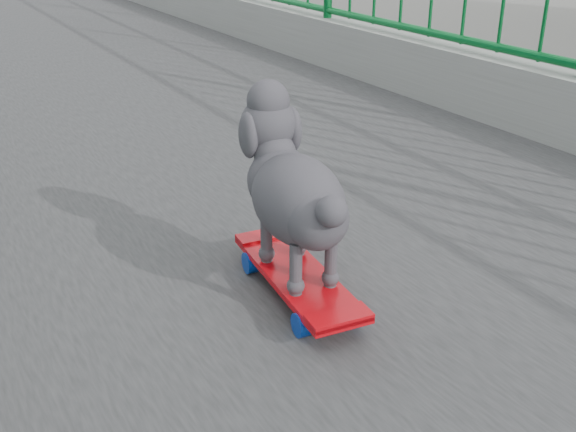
{
  "coord_description": "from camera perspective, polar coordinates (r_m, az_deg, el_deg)",
  "views": [
    {
      "loc": [
        -1.13,
        2.16,
        7.97
      ],
      "look_at": [
        -0.32,
        3.56,
        7.22
      ],
      "focal_mm": 42.0,
      "sensor_mm": 36.0,
      "label": 1
    }
  ],
  "objects": [
    {
      "name": "poodle",
      "position": [
        1.74,
        0.45,
        2.37
      ],
      "size": [
        0.25,
        0.53,
        0.44
      ],
      "rotation": [
        0.0,
        0.0,
        -0.11
      ],
      "color": "#2E2B30",
      "rests_on": "skateboard"
    },
    {
      "name": "skateboard",
      "position": [
        1.82,
        0.79,
        -5.3
      ],
      "size": [
        0.22,
        0.56,
        0.07
      ],
      "rotation": [
        0.0,
        0.0,
        -0.11
      ],
      "color": "red",
      "rests_on": "footbridge"
    }
  ]
}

